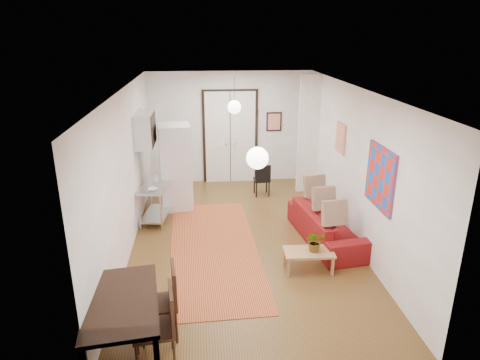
{
  "coord_description": "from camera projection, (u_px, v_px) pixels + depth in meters",
  "views": [
    {
      "loc": [
        -0.72,
        -7.44,
        3.87
      ],
      "look_at": [
        -0.06,
        -0.03,
        1.25
      ],
      "focal_mm": 32.0,
      "sensor_mm": 36.0,
      "label": 1
    }
  ],
  "objects": [
    {
      "name": "poster_back",
      "position": [
        274.0,
        122.0,
        11.16
      ],
      "size": [
        0.4,
        0.03,
        0.5
      ],
      "primitive_type": "cube",
      "color": "red",
      "rests_on": "wall_back"
    },
    {
      "name": "double_doors",
      "position": [
        230.0,
        138.0,
        11.18
      ],
      "size": [
        1.44,
        0.06,
        2.5
      ],
      "primitive_type": "cube",
      "color": "white",
      "rests_on": "wall_back"
    },
    {
      "name": "print_left",
      "position": [
        141.0,
        122.0,
        9.39
      ],
      "size": [
        0.03,
        0.44,
        0.54
      ],
      "primitive_type": "cube",
      "color": "#925B3D",
      "rests_on": "wall_left"
    },
    {
      "name": "dining_table",
      "position": [
        122.0,
        306.0,
        5.13
      ],
      "size": [
        1.04,
        1.59,
        0.82
      ],
      "rotation": [
        0.0,
        0.0,
        0.13
      ],
      "color": "black",
      "rests_on": "floor"
    },
    {
      "name": "stub_partition",
      "position": [
        308.0,
        135.0,
        10.4
      ],
      "size": [
        0.5,
        0.1,
        2.9
      ],
      "primitive_type": "cube",
      "color": "white",
      "rests_on": "floor"
    },
    {
      "name": "wall_right",
      "position": [
        354.0,
        166.0,
        8.03
      ],
      "size": [
        0.02,
        7.0,
        2.9
      ],
      "primitive_type": "cube",
      "color": "white",
      "rests_on": "floor"
    },
    {
      "name": "black_side_chair",
      "position": [
        261.0,
        176.0,
        10.51
      ],
      "size": [
        0.39,
        0.39,
        0.82
      ],
      "rotation": [
        0.0,
        0.0,
        3.19
      ],
      "color": "black",
      "rests_on": "floor"
    },
    {
      "name": "coffee_table",
      "position": [
        309.0,
        254.0,
        7.17
      ],
      "size": [
        0.85,
        0.49,
        0.37
      ],
      "rotation": [
        0.0,
        0.0,
        -0.04
      ],
      "color": "#A8774F",
      "rests_on": "floor"
    },
    {
      "name": "sofa",
      "position": [
        327.0,
        225.0,
        8.22
      ],
      "size": [
        1.13,
        2.26,
        0.63
      ],
      "primitive_type": "imported",
      "rotation": [
        0.0,
        0.0,
        1.71
      ],
      "color": "maroon",
      "rests_on": "floor"
    },
    {
      "name": "painting_abstract",
      "position": [
        341.0,
        138.0,
        8.66
      ],
      "size": [
        0.05,
        0.5,
        0.6
      ],
      "primitive_type": "cube",
      "color": "beige",
      "rests_on": "wall_right"
    },
    {
      "name": "wall_cabinet",
      "position": [
        145.0,
        129.0,
        8.95
      ],
      "size": [
        0.35,
        1.0,
        0.7
      ],
      "primitive_type": "cube",
      "color": "silver",
      "rests_on": "wall_left"
    },
    {
      "name": "painting_popart",
      "position": [
        380.0,
        178.0,
        6.79
      ],
      "size": [
        0.05,
        1.0,
        1.0
      ],
      "primitive_type": "cube",
      "color": "red",
      "rests_on": "wall_right"
    },
    {
      "name": "fridge",
      "position": [
        176.0,
        167.0,
        9.55
      ],
      "size": [
        0.76,
        0.76,
        1.93
      ],
      "primitive_type": "cube",
      "rotation": [
        0.0,
        0.0,
        0.12
      ],
      "color": "silver",
      "rests_on": "floor"
    },
    {
      "name": "pendant_front",
      "position": [
        257.0,
        158.0,
        5.71
      ],
      "size": [
        0.3,
        0.3,
        0.8
      ],
      "color": "silver",
      "rests_on": "ceiling"
    },
    {
      "name": "dining_chair_near",
      "position": [
        158.0,
        293.0,
        5.64
      ],
      "size": [
        0.55,
        0.72,
        1.02
      ],
      "rotation": [
        0.0,
        0.0,
        -1.44
      ],
      "color": "#3A2012",
      "rests_on": "floor"
    },
    {
      "name": "floor",
      "position": [
        243.0,
        240.0,
        8.33
      ],
      "size": [
        7.0,
        7.0,
        0.0
      ],
      "primitive_type": "plane",
      "color": "brown",
      "rests_on": "ground"
    },
    {
      "name": "bowl",
      "position": [
        153.0,
        189.0,
        8.62
      ],
      "size": [
        0.22,
        0.22,
        0.05
      ],
      "primitive_type": "imported",
      "rotation": [
        0.0,
        0.0,
        -0.21
      ],
      "color": "beige",
      "rests_on": "kitchen_counter"
    },
    {
      "name": "dining_chair_far",
      "position": [
        154.0,
        317.0,
        5.16
      ],
      "size": [
        0.55,
        0.72,
        1.02
      ],
      "rotation": [
        0.0,
        0.0,
        -1.44
      ],
      "color": "#3A2012",
      "rests_on": "floor"
    },
    {
      "name": "pendant_back",
      "position": [
        234.0,
        107.0,
        9.46
      ],
      "size": [
        0.3,
        0.3,
        0.8
      ],
      "color": "silver",
      "rests_on": "ceiling"
    },
    {
      "name": "potted_plant",
      "position": [
        315.0,
        241.0,
        7.1
      ],
      "size": [
        0.33,
        0.29,
        0.36
      ],
      "primitive_type": "imported",
      "rotation": [
        0.0,
        0.0,
        -0.04
      ],
      "color": "#326C30",
      "rests_on": "coffee_table"
    },
    {
      "name": "wall_left",
      "position": [
        127.0,
        172.0,
        7.67
      ],
      "size": [
        0.02,
        7.0,
        2.9
      ],
      "primitive_type": "cube",
      "color": "white",
      "rests_on": "floor"
    },
    {
      "name": "wall_front",
      "position": [
        274.0,
        270.0,
        4.56
      ],
      "size": [
        4.2,
        0.02,
        2.9
      ],
      "primitive_type": "cube",
      "color": "white",
      "rests_on": "floor"
    },
    {
      "name": "soap_bottle",
      "position": [
        155.0,
        178.0,
        9.12
      ],
      "size": [
        0.09,
        0.09,
        0.17
      ],
      "primitive_type": "imported",
      "rotation": [
        0.0,
        0.0,
        -0.21
      ],
      "color": "#4FA0AB",
      "rests_on": "kitchen_counter"
    },
    {
      "name": "ceiling",
      "position": [
        243.0,
        89.0,
        7.37
      ],
      "size": [
        4.2,
        7.0,
        0.02
      ],
      "primitive_type": "cube",
      "color": "white",
      "rests_on": "wall_back"
    },
    {
      "name": "wall_back",
      "position": [
        230.0,
        128.0,
        11.14
      ],
      "size": [
        4.2,
        0.02,
        2.9
      ],
      "primitive_type": "cube",
      "color": "white",
      "rests_on": "floor"
    },
    {
      "name": "kitchen_counter",
      "position": [
        156.0,
        199.0,
        9.01
      ],
      "size": [
        0.67,
        1.11,
        0.8
      ],
      "rotation": [
        0.0,
        0.0,
        -0.14
      ],
      "color": "#B2B4B7",
      "rests_on": "floor"
    },
    {
      "name": "kilim_rug",
      "position": [
        214.0,
        248.0,
        8.0
      ],
      "size": [
        1.74,
        4.3,
        0.01
      ],
      "primitive_type": "cube",
      "rotation": [
        0.0,
        0.0,
        0.04
      ],
      "color": "#C26030",
      "rests_on": "floor"
    }
  ]
}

